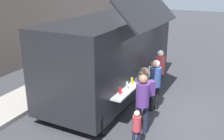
% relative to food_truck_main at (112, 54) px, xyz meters
% --- Properties ---
extents(ground_plane, '(60.00, 60.00, 0.00)m').
position_rel_food_truck_main_xyz_m(ground_plane, '(-0.41, -1.88, -1.61)').
color(ground_plane, '#38383D').
extents(food_truck_main, '(6.35, 3.28, 3.72)m').
position_rel_food_truck_main_xyz_m(food_truck_main, '(0.00, 0.00, 0.00)').
color(food_truck_main, black).
rests_on(food_truck_main, ground).
extents(trash_bin, '(0.60, 0.60, 0.88)m').
position_rel_food_truck_main_xyz_m(trash_bin, '(4.11, 2.32, -1.17)').
color(trash_bin, '#2B6439').
rests_on(trash_bin, ground).
extents(customer_front_ordering, '(0.55, 0.43, 1.75)m').
position_rel_food_truck_main_xyz_m(customer_front_ordering, '(-0.52, -1.79, -0.57)').
color(customer_front_ordering, black).
rests_on(customer_front_ordering, ground).
extents(customer_mid_with_backpack, '(0.53, 0.57, 1.79)m').
position_rel_food_truck_main_xyz_m(customer_mid_with_backpack, '(-1.51, -1.76, -0.51)').
color(customer_mid_with_backpack, '#1E2239').
rests_on(customer_mid_with_backpack, ground).
extents(customer_rear_waiting, '(0.36, 0.36, 1.79)m').
position_rel_food_truck_main_xyz_m(customer_rear_waiting, '(-2.07, -1.90, -0.54)').
color(customer_rear_waiting, '#1F2435').
rests_on(customer_rear_waiting, ground).
extents(customer_extra_browsing, '(0.36, 0.36, 1.75)m').
position_rel_food_truck_main_xyz_m(customer_extra_browsing, '(0.76, -1.58, -0.56)').
color(customer_extra_browsing, '#1E223A').
rests_on(customer_extra_browsing, ground).
extents(child_near_queue, '(0.22, 0.22, 1.09)m').
position_rel_food_truck_main_xyz_m(child_near_queue, '(-2.80, -2.02, -0.95)').
color(child_near_queue, '#1E2239').
rests_on(child_near_queue, ground).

